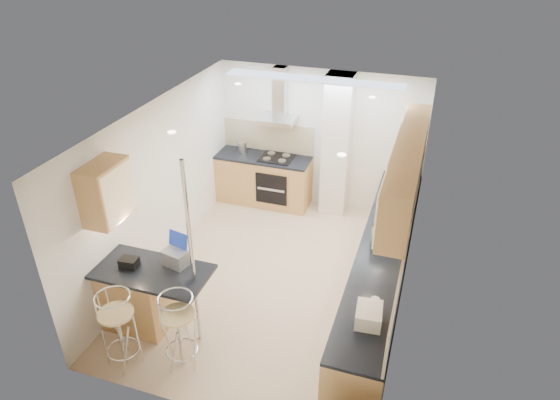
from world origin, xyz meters
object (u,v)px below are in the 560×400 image
(laptop, at_px, (176,258))
(bar_stool_near, at_px, (119,331))
(bread_bin, at_px, (369,315))
(microwave, at_px, (389,229))
(bar_stool_end, at_px, (180,332))

(laptop, distance_m, bar_stool_near, 1.05)
(bar_stool_near, xyz_separation_m, bread_bin, (2.73, 0.61, 0.49))
(microwave, distance_m, bread_bin, 1.66)
(bar_stool_end, bearing_deg, microwave, -1.06)
(laptop, xyz_separation_m, bar_stool_near, (-0.33, -0.85, -0.52))
(microwave, relative_size, bread_bin, 1.48)
(microwave, bearing_deg, laptop, 126.01)
(bar_stool_end, xyz_separation_m, bread_bin, (2.07, 0.41, 0.49))
(bread_bin, bearing_deg, laptop, 169.27)
(microwave, bearing_deg, bar_stool_end, 140.50)
(laptop, relative_size, bar_stool_near, 0.28)
(bar_stool_end, bearing_deg, bread_bin, -35.08)
(microwave, xyz_separation_m, bar_stool_end, (-2.05, -2.06, -0.54))
(microwave, height_order, bar_stool_end, microwave)
(bar_stool_end, distance_m, bread_bin, 2.16)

